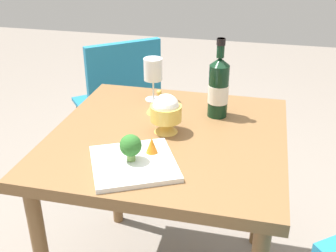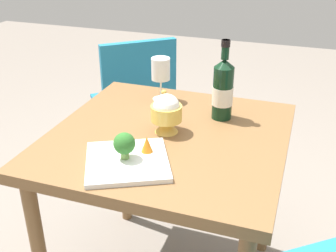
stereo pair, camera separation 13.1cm
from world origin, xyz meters
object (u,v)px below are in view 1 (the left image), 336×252
Objects in this scene: rice_bowl at (166,113)px; serving_plate at (134,163)px; rice_bowl_lid at (159,103)px; broccoli_floret at (131,146)px; wine_bottle at (218,87)px; wine_glass at (153,70)px; carrot_garnish_left at (152,145)px; chair_near_window at (121,97)px.

rice_bowl is 0.42× the size of serving_plate.
broccoli_floret reaches higher than rice_bowl_lid.
wine_bottle is 1.68× the size of wine_glass.
broccoli_floret is at bearing -116.13° from serving_plate.
wine_glass is at bearing -171.50° from serving_plate.
rice_bowl_lid is 1.17× the size of broccoli_floret.
wine_glass is 2.09× the size of broccoli_floret.
broccoli_floret is at bearing -12.01° from rice_bowl.
wine_bottle is at bearing 96.08° from rice_bowl_lid.
broccoli_floret is (0.51, 0.07, -0.06)m from wine_glass.
broccoli_floret is 1.65× the size of carrot_garnish_left.
carrot_garnish_left is at bearing 148.39° from serving_plate.
carrot_garnish_left is at bearing 141.21° from broccoli_floret.
rice_bowl_lid is (0.11, 0.05, -0.09)m from wine_glass.
chair_near_window is 2.83× the size of wine_bottle.
carrot_garnish_left is (-0.06, 0.05, -0.02)m from broccoli_floret.
rice_bowl is 0.18m from carrot_garnish_left.
rice_bowl_lid is (0.02, -0.22, -0.08)m from wine_bottle.
wine_bottle is at bearing 153.36° from broccoli_floret.
wine_bottle reaches higher than rice_bowl_lid.
rice_bowl is at bearing 23.94° from wine_glass.
rice_bowl_lid is (-0.15, -0.06, -0.04)m from rice_bowl.
chair_near_window reaches higher than rice_bowl_lid.
wine_bottle is at bearing 155.76° from carrot_garnish_left.
rice_bowl_lid reaches higher than carrot_garnish_left.
broccoli_floret is (0.39, 0.01, 0.03)m from rice_bowl_lid.
rice_bowl is at bearing 167.99° from broccoli_floret.
wine_glass reaches higher than chair_near_window.
carrot_garnish_left is (0.45, 0.12, -0.09)m from wine_glass.
rice_bowl is at bearing -41.78° from wine_bottle.
chair_near_window is at bearing -154.43° from carrot_garnish_left.
serving_plate is at bearing 8.50° from wine_glass.
wine_bottle is (0.54, 0.59, 0.31)m from chair_near_window.
serving_plate is (0.40, 0.02, -0.03)m from rice_bowl_lid.
rice_bowl reaches higher than serving_plate.
wine_bottle reaches higher than wine_glass.
rice_bowl_lid is at bearing 25.51° from wine_glass.
wine_bottle is 3.00× the size of rice_bowl_lid.
rice_bowl is 1.42× the size of rice_bowl_lid.
rice_bowl is 0.26m from serving_plate.
wine_glass is at bearing -172.40° from broccoli_floret.
broccoli_floret reaches higher than carrot_garnish_left.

